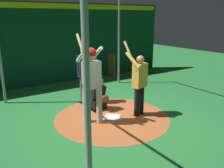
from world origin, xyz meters
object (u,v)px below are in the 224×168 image
Objects in this scene: batter at (91,77)px; catcher at (98,97)px; visitor at (139,81)px; baseball_0 at (142,108)px; umpire at (85,72)px; bat_rack at (110,65)px; home_plate at (112,117)px.

batter is 2.38× the size of catcher.
baseball_0 is at bearing 112.85° from visitor.
baseball_0 is (0.71, 1.08, -0.33)m from catcher.
baseball_0 is at bearing 38.13° from umpire.
bat_rack is 14.20× the size of baseball_0.
catcher is at bearing -37.74° from bat_rack.
batter is 30.49× the size of baseball_0.
home_plate is 5.68× the size of baseball_0.
home_plate is at bearing -88.50° from baseball_0.
catcher is at bearing -123.22° from baseball_0.
umpire reaches higher than bat_rack.
batter is 1.10× the size of visitor.
bat_rack is (-3.39, 2.62, 0.12)m from catcher.
bat_rack is (-2.66, 2.67, -0.50)m from umpire.
batter is (-0.04, -0.59, 1.19)m from home_plate.
home_plate is 4.91m from bat_rack.
umpire is (-0.73, -0.04, 0.62)m from catcher.
catcher is 12.82× the size of baseball_0.
visitor is 4.79m from bat_rack.
umpire is 0.86× the size of visitor.
catcher reaches higher than home_plate.
visitor is at bearing -52.56° from baseball_0.
catcher is 0.96m from umpire.
visitor reaches higher than bat_rack.
umpire is at bearing -170.37° from visitor.
visitor is at bearing 71.32° from home_plate.
batter is 1.37m from visitor.
catcher is 4.29m from bat_rack.
umpire is at bearing -141.87° from baseball_0.
visitor reaches higher than catcher.
catcher reaches higher than baseball_0.
home_plate is at bearing -32.45° from bat_rack.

